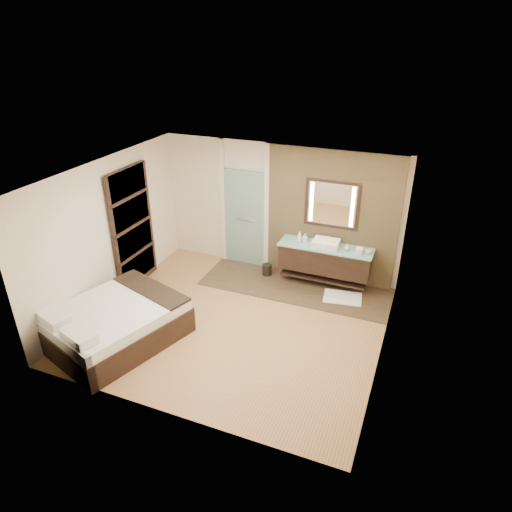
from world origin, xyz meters
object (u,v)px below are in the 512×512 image
at_px(mirror_unit, 332,204).
at_px(waste_bin, 267,270).
at_px(vanity, 325,259).
at_px(bed, 115,323).

height_order(mirror_unit, waste_bin, mirror_unit).
bearing_deg(vanity, mirror_unit, 90.00).
distance_m(vanity, bed, 4.14).
bearing_deg(waste_bin, mirror_unit, 14.33).
bearing_deg(bed, waste_bin, 80.73).
relative_size(bed, waste_bin, 9.92).
bearing_deg(mirror_unit, bed, -129.71).
bearing_deg(waste_bin, vanity, 3.24).
height_order(mirror_unit, bed, mirror_unit).
bearing_deg(bed, mirror_unit, 68.32).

